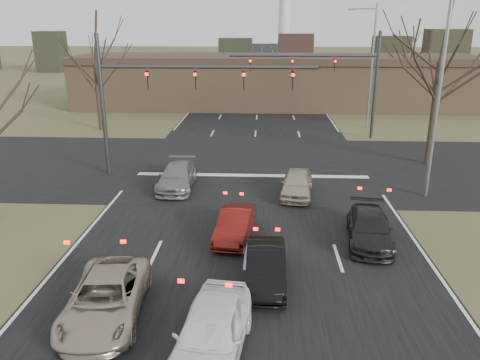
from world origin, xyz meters
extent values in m
plane|color=#4A4F2A|center=(0.00, 0.00, 0.00)|extent=(360.00, 360.00, 0.00)
cube|color=black|center=(0.00, 60.00, 0.01)|extent=(14.00, 300.00, 0.02)
cube|color=black|center=(0.00, 15.00, 0.01)|extent=(200.00, 14.00, 0.02)
cube|color=#866848|center=(2.00, 38.00, 2.30)|extent=(42.00, 10.00, 4.60)
cube|color=#38281E|center=(2.00, 38.00, 4.95)|extent=(42.40, 10.40, 0.70)
cylinder|color=#383A3D|center=(-8.50, 13.00, 4.00)|extent=(0.24, 0.24, 8.00)
cylinder|color=#383A3D|center=(-2.50, 13.00, 6.20)|extent=(12.00, 0.18, 0.18)
imported|color=black|center=(-5.83, 13.00, 5.50)|extent=(0.16, 0.20, 1.00)
imported|color=black|center=(-3.17, 13.00, 5.50)|extent=(0.16, 0.20, 1.00)
imported|color=black|center=(-0.50, 13.00, 5.50)|extent=(0.16, 0.20, 1.00)
imported|color=black|center=(2.17, 13.00, 5.50)|extent=(0.16, 0.20, 1.00)
cylinder|color=#383A3D|center=(9.00, 23.00, 4.00)|extent=(0.24, 0.24, 8.00)
cylinder|color=#383A3D|center=(3.50, 23.00, 6.20)|extent=(11.00, 0.18, 0.18)
imported|color=black|center=(5.86, 23.00, 5.50)|extent=(0.16, 0.20, 1.00)
imported|color=black|center=(2.71, 23.00, 5.50)|extent=(0.16, 0.20, 1.00)
imported|color=black|center=(-0.43, 23.00, 5.50)|extent=(0.16, 0.20, 1.00)
cylinder|color=gray|center=(9.00, 10.00, 5.00)|extent=(0.18, 0.18, 10.00)
cylinder|color=gray|center=(9.50, 27.00, 5.00)|extent=(0.18, 0.18, 10.00)
cylinder|color=gray|center=(8.50, 27.00, 9.60)|extent=(2.00, 0.12, 0.12)
cube|color=gray|center=(7.50, 27.00, 9.55)|extent=(0.50, 0.25, 0.15)
cylinder|color=black|center=(11.00, 16.00, 3.16)|extent=(0.32, 0.32, 6.33)
cylinder|color=black|center=(-13.00, 25.00, 2.61)|extent=(0.32, 0.32, 5.23)
cylinder|color=black|center=(15.00, 35.00, 2.48)|extent=(0.32, 0.32, 4.95)
imported|color=#A89C88|center=(-4.06, -1.09, 0.65)|extent=(2.53, 4.83, 1.30)
imported|color=white|center=(-0.70, -2.73, 0.75)|extent=(2.25, 4.57, 1.50)
imported|color=black|center=(0.74, 1.13, 0.62)|extent=(1.33, 3.76, 1.24)
imported|color=black|center=(4.94, 4.49, 0.61)|extent=(2.22, 4.36, 1.21)
imported|color=gray|center=(-4.00, 10.72, 0.64)|extent=(1.87, 4.44, 1.28)
imported|color=#5E100D|center=(-0.50, 4.61, 0.60)|extent=(1.71, 3.75, 1.19)
imported|color=#AFA98E|center=(2.37, 9.80, 0.65)|extent=(2.00, 3.96, 1.29)
camera|label=1|loc=(0.56, -13.01, 8.43)|focal=35.00mm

